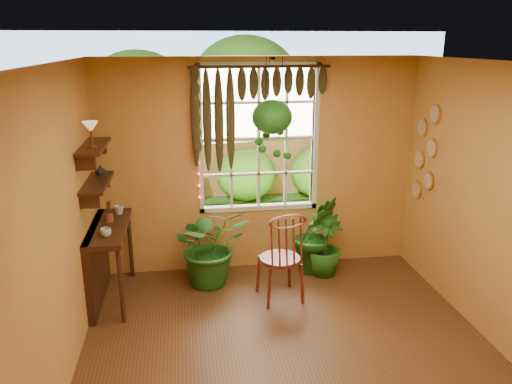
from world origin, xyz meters
TOP-DOWN VIEW (x-y plane):
  - floor at (0.00, 0.00)m, footprint 4.50×4.50m
  - ceiling at (0.00, 0.00)m, footprint 4.50×4.50m
  - wall_back at (0.00, 2.25)m, footprint 4.00×0.00m
  - wall_left at (-2.00, 0.00)m, footprint 0.00×4.50m
  - window at (0.00, 2.28)m, footprint 1.52×0.10m
  - valance_vine at (-0.08, 2.16)m, footprint 1.70×0.12m
  - string_lights at (-0.76, 2.19)m, footprint 0.03×0.03m
  - wall_plates at (1.98, 1.79)m, footprint 0.04×0.32m
  - counter_ledge at (-1.91, 1.60)m, footprint 0.40×1.20m
  - shelf_lower at (-1.88, 1.60)m, footprint 0.25×0.90m
  - shelf_upper at (-1.88, 1.60)m, footprint 0.25×0.90m
  - backyard at (0.24, 6.87)m, footprint 14.00×10.00m
  - windsor_chair at (0.11, 1.29)m, footprint 0.54×0.56m
  - potted_plant_left at (-0.65, 1.82)m, footprint 1.03×0.93m
  - potted_plant_mid at (0.69, 1.96)m, footprint 0.62×0.52m
  - potted_plant_right at (0.78, 1.86)m, footprint 0.52×0.52m
  - hanging_basket at (0.12, 2.00)m, footprint 0.48×0.48m
  - cup_a at (-1.78, 1.28)m, footprint 0.15×0.15m
  - cup_b at (-1.72, 1.98)m, footprint 0.12×0.12m
  - brush_jar at (-1.80, 1.72)m, footprint 0.08×0.08m
  - shelf_vase at (-1.87, 1.85)m, footprint 0.13×0.13m
  - tiffany_lamp at (-1.86, 1.44)m, footprint 0.16×0.16m

SIDE VIEW (x-z plane):
  - floor at x=0.00m, z-range 0.00..0.00m
  - windsor_chair at x=0.11m, z-range -0.26..0.99m
  - potted_plant_right at x=0.78m, z-range 0.00..0.81m
  - potted_plant_left at x=-0.65m, z-range 0.00..1.00m
  - potted_plant_mid at x=0.69m, z-range 0.00..1.02m
  - counter_ledge at x=-1.91m, z-range 0.10..1.00m
  - cup_a at x=-1.78m, z-range 0.90..0.99m
  - cup_b at x=-1.72m, z-range 0.90..1.01m
  - brush_jar at x=-1.80m, z-range 0.87..1.18m
  - backyard at x=0.24m, z-range -4.72..7.28m
  - wall_back at x=0.00m, z-range -0.65..3.35m
  - wall_left at x=-2.00m, z-range -0.90..3.60m
  - shelf_lower at x=-1.88m, z-range 1.38..1.42m
  - shelf_vase at x=-1.87m, z-range 1.42..1.54m
  - wall_plates at x=1.98m, z-range 1.00..2.10m
  - window at x=0.00m, z-range 0.77..2.63m
  - string_lights at x=-0.76m, z-range 0.98..2.52m
  - shelf_upper at x=-1.88m, z-range 1.78..1.82m
  - hanging_basket at x=0.12m, z-range 1.36..2.58m
  - tiffany_lamp at x=-1.86m, z-range 1.88..2.15m
  - valance_vine at x=-0.08m, z-range 1.73..2.83m
  - ceiling at x=0.00m, z-range 2.70..2.70m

